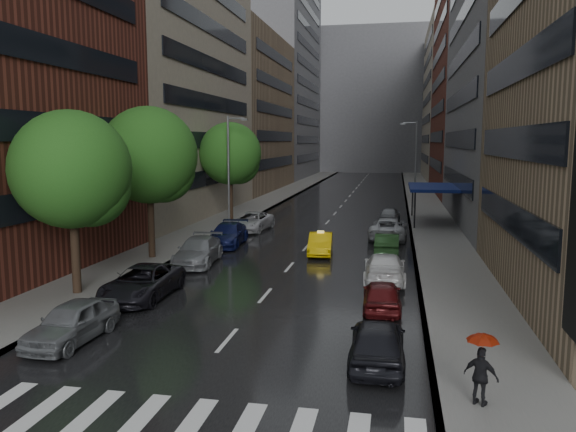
% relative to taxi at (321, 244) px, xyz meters
% --- Properties ---
extents(ground, '(220.00, 220.00, 0.00)m').
position_rel_taxi_xyz_m(ground, '(-1.26, -19.97, -0.68)').
color(ground, gray).
rests_on(ground, ground).
extents(road, '(14.00, 140.00, 0.01)m').
position_rel_taxi_xyz_m(road, '(-1.26, 30.03, -0.68)').
color(road, black).
rests_on(road, ground).
extents(sidewalk_left, '(4.00, 140.00, 0.15)m').
position_rel_taxi_xyz_m(sidewalk_left, '(-10.26, 30.03, -0.61)').
color(sidewalk_left, gray).
rests_on(sidewalk_left, ground).
extents(sidewalk_right, '(4.00, 140.00, 0.15)m').
position_rel_taxi_xyz_m(sidewalk_right, '(7.74, 30.03, -0.61)').
color(sidewalk_right, gray).
rests_on(sidewalk_right, ground).
extents(crosswalk, '(13.15, 2.80, 0.01)m').
position_rel_taxi_xyz_m(crosswalk, '(-1.06, -21.97, -0.67)').
color(crosswalk, silver).
rests_on(crosswalk, ground).
extents(buildings_left, '(8.00, 108.00, 38.00)m').
position_rel_taxi_xyz_m(buildings_left, '(-16.26, 38.81, 15.31)').
color(buildings_left, maroon).
rests_on(buildings_left, ground).
extents(buildings_right, '(8.05, 109.10, 36.00)m').
position_rel_taxi_xyz_m(buildings_right, '(13.74, 36.73, 14.35)').
color(buildings_right, '#937A5B').
rests_on(buildings_right, ground).
extents(building_far, '(40.00, 14.00, 32.00)m').
position_rel_taxi_xyz_m(building_far, '(-1.26, 98.03, 15.32)').
color(building_far, slate).
rests_on(building_far, ground).
extents(tree_near, '(5.37, 5.37, 8.56)m').
position_rel_taxi_xyz_m(tree_near, '(-9.86, -11.61, 5.18)').
color(tree_near, '#382619').
rests_on(tree_near, ground).
extents(tree_mid, '(5.77, 5.77, 9.19)m').
position_rel_taxi_xyz_m(tree_mid, '(-9.86, -3.42, 5.61)').
color(tree_mid, '#382619').
rests_on(tree_mid, ground).
extents(tree_far, '(5.51, 5.51, 8.78)m').
position_rel_taxi_xyz_m(tree_far, '(-9.86, 13.19, 5.33)').
color(tree_far, '#382619').
rests_on(tree_far, ground).
extents(taxi, '(1.77, 4.24, 1.36)m').
position_rel_taxi_xyz_m(taxi, '(0.00, 0.00, 0.00)').
color(taxi, '#E5B80C').
rests_on(taxi, ground).
extents(parked_cars_left, '(2.92, 30.36, 1.53)m').
position_rel_taxi_xyz_m(parked_cars_left, '(-6.66, -3.45, 0.07)').
color(parked_cars_left, slate).
rests_on(parked_cars_left, ground).
extents(parked_cars_right, '(2.87, 36.14, 1.56)m').
position_rel_taxi_xyz_m(parked_cars_right, '(4.14, -1.31, 0.05)').
color(parked_cars_right, black).
rests_on(parked_cars_right, ground).
extents(ped_red_umbrella, '(1.01, 0.82, 2.01)m').
position_rel_taxi_xyz_m(ped_red_umbrella, '(6.95, -19.78, 0.65)').
color(ped_red_umbrella, black).
rests_on(ped_red_umbrella, sidewalk_right).
extents(street_lamp_left, '(1.74, 0.22, 9.00)m').
position_rel_taxi_xyz_m(street_lamp_left, '(-8.98, 10.03, 4.21)').
color(street_lamp_left, gray).
rests_on(street_lamp_left, sidewalk_left).
extents(street_lamp_right, '(1.74, 0.22, 9.00)m').
position_rel_taxi_xyz_m(street_lamp_right, '(6.46, 25.03, 4.21)').
color(street_lamp_right, gray).
rests_on(street_lamp_right, sidewalk_right).
extents(awning, '(4.00, 8.00, 3.12)m').
position_rel_taxi_xyz_m(awning, '(7.72, 15.03, 2.45)').
color(awning, navy).
rests_on(awning, sidewalk_right).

